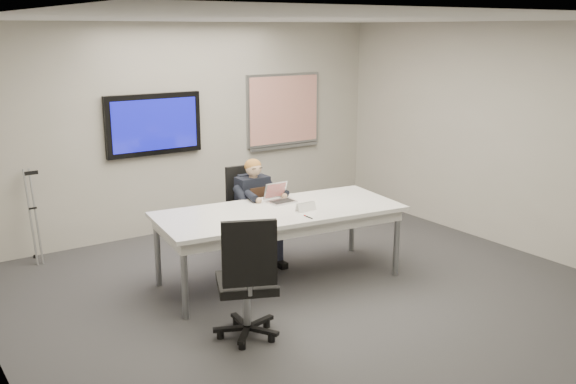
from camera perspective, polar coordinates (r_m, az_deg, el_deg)
floor at (r=6.73m, az=2.75°, el=-9.46°), size 6.00×6.00×0.02m
ceiling at (r=6.16m, az=3.07°, el=15.12°), size 6.00×6.00×0.02m
wall_back at (r=8.84m, az=-8.93°, el=5.62°), size 6.00×0.02×2.80m
wall_right at (r=8.42m, az=19.49°, el=4.54°), size 0.02×6.00×2.80m
conference_table at (r=6.96m, az=-0.77°, el=-2.30°), size 2.76×1.42×0.82m
tv_display at (r=8.58m, az=-11.83°, el=5.90°), size 1.30×0.09×0.80m
whiteboard at (r=9.55m, az=-0.39°, el=7.22°), size 1.25×0.08×1.10m
office_chair_far at (r=7.82m, az=-3.40°, el=-3.32°), size 0.57×0.57×1.10m
office_chair_near at (r=5.79m, az=-3.62°, el=-9.64°), size 0.73×0.73×1.17m
seated_person at (r=7.58m, az=-2.50°, el=-2.68°), size 0.39×0.66×1.23m
crutch at (r=8.14m, az=-21.72°, el=-1.89°), size 0.35×0.62×1.21m
laptop at (r=7.23m, az=-0.79°, el=-0.44°), size 0.30×0.29×0.21m
name_tent at (r=6.88m, az=1.58°, el=-1.28°), size 0.23×0.07×0.09m
pen at (r=6.64m, az=1.80°, el=-2.22°), size 0.01×0.15×0.01m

